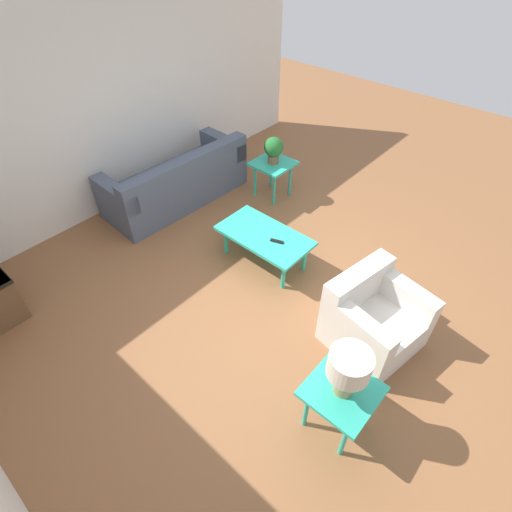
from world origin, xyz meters
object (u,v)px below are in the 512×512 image
side_table_lamp (341,395)px  potted_plant (274,149)px  table_lamp (349,368)px  side_table_plant (273,168)px  coffee_table (264,237)px  armchair (372,318)px  sofa (178,183)px

side_table_lamp → potted_plant: size_ratio=1.45×
potted_plant → table_lamp: bearing=138.6°
potted_plant → table_lamp: table_lamp is taller
side_table_lamp → potted_plant: potted_plant is taller
side_table_plant → potted_plant: potted_plant is taller
coffee_table → side_table_plant: side_table_plant is taller
armchair → table_lamp: 1.16m
potted_plant → side_table_lamp: bearing=138.6°
coffee_table → sofa: bearing=-5.2°
armchair → coffee_table: size_ratio=0.83×
side_table_plant → sofa: bearing=47.8°
armchair → side_table_plant: size_ratio=1.71×
potted_plant → sofa: bearing=47.8°
side_table_lamp → potted_plant: bearing=-41.4°
sofa → potted_plant: bearing=139.9°
sofa → armchair: bearing=86.2°
side_table_lamp → table_lamp: size_ratio=1.19×
coffee_table → side_table_lamp: side_table_lamp is taller
armchair → side_table_plant: 2.84m
sofa → potted_plant: size_ratio=5.61×
armchair → side_table_lamp: 1.04m
side_table_lamp → armchair: bearing=-76.0°
armchair → side_table_lamp: armchair is taller
coffee_table → table_lamp: (-1.84, 1.18, 0.49)m
sofa → potted_plant: (-0.95, -1.04, 0.47)m
coffee_table → side_table_lamp: 2.18m
sofa → side_table_plant: (-0.95, -1.04, 0.17)m
sofa → table_lamp: table_lamp is taller
coffee_table → side_table_lamp: (-1.84, 1.18, 0.09)m
armchair → potted_plant: 2.87m
side_table_plant → table_lamp: size_ratio=1.19×
sofa → coffee_table: sofa is taller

